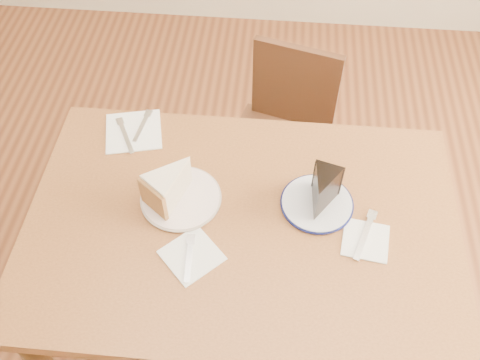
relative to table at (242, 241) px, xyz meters
name	(u,v)px	position (x,y,z in m)	size (l,w,h in m)	color
ground	(241,330)	(0.00, 0.00, -0.65)	(4.00, 4.00, 0.00)	#4F2715
table	(242,241)	(0.00, 0.00, 0.00)	(1.20, 0.80, 0.75)	#5C3319
chair_far	(282,139)	(0.10, 0.60, -0.21)	(0.48, 0.48, 0.79)	#341B0F
plate_cream	(181,198)	(-0.18, 0.06, 0.10)	(0.22, 0.22, 0.01)	white
plate_navy	(317,203)	(0.21, 0.08, 0.10)	(0.20, 0.20, 0.01)	silver
carrot_cake	(173,184)	(-0.20, 0.07, 0.16)	(0.10, 0.14, 0.09)	beige
chocolate_cake	(322,194)	(0.21, 0.07, 0.16)	(0.08, 0.11, 0.11)	black
napkin_cream	(192,255)	(-0.12, -0.12, 0.10)	(0.13, 0.13, 0.00)	white
napkin_navy	(366,240)	(0.34, -0.03, 0.10)	(0.12, 0.12, 0.00)	white
napkin_spare	(134,131)	(-0.37, 0.31, 0.10)	(0.17, 0.17, 0.00)	white
fork_cream	(189,258)	(-0.13, -0.13, 0.10)	(0.01, 0.14, 0.00)	silver
knife_navy	(365,235)	(0.33, -0.02, 0.10)	(0.02, 0.17, 0.00)	silver
fork_spare	(142,126)	(-0.35, 0.33, 0.10)	(0.01, 0.14, 0.00)	silver
knife_spare	(126,136)	(-0.39, 0.28, 0.10)	(0.01, 0.16, 0.00)	white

